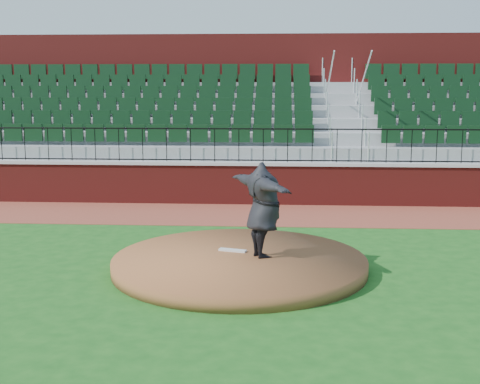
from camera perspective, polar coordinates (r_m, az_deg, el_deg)
ground at (r=12.78m, az=-0.41°, el=-6.89°), size 90.00×90.00×0.00m
warning_track at (r=18.01m, az=0.75°, el=-1.99°), size 34.00×3.20×0.01m
field_wall at (r=19.48m, az=0.98°, el=0.67°), size 34.00×0.35×1.20m
wall_cap at (r=19.39m, az=0.99°, el=2.57°), size 34.00×0.45×0.10m
wall_railing at (r=19.33m, az=0.99°, el=4.19°), size 34.00×0.05×1.00m
seating_stands at (r=22.00m, az=1.31°, el=6.16°), size 34.00×5.10×4.60m
concourse_wall at (r=24.78m, az=1.56°, el=7.59°), size 34.00×0.50×5.50m
pitchers_mound at (r=12.70m, az=-0.05°, el=-6.40°), size 5.03×5.03×0.25m
pitching_rubber at (r=13.11m, az=-0.67°, el=-5.23°), size 0.59×0.29×0.04m
pitcher at (r=12.49m, az=2.08°, el=-1.61°), size 1.66×2.35×1.90m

